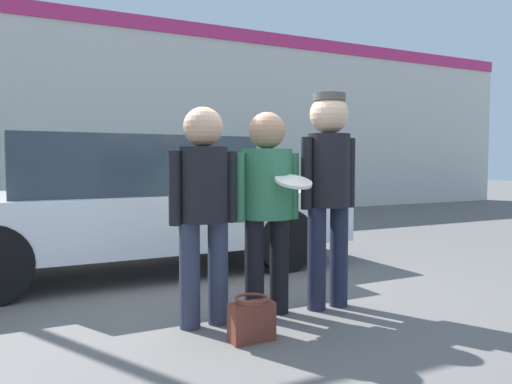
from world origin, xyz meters
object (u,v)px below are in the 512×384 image
(person_left, at_px, (204,198))
(handbag, at_px, (252,320))
(person_middle_with_frisbee, at_px, (267,195))
(shrub, at_px, (237,183))
(parked_car_near, at_px, (132,203))
(person_right, at_px, (329,179))

(person_left, xyz_separation_m, handbag, (0.17, -0.44, -0.79))
(person_middle_with_frisbee, bearing_deg, shrub, 67.08)
(person_left, xyz_separation_m, shrub, (3.27, 6.48, -0.20))
(person_left, distance_m, parked_car_near, 2.18)
(person_middle_with_frisbee, xyz_separation_m, parked_car_near, (-0.54, 2.15, -0.20))
(parked_car_near, bearing_deg, shrub, 52.78)
(shrub, bearing_deg, person_right, -108.63)
(person_middle_with_frisbee, distance_m, person_right, 0.55)
(shrub, xyz_separation_m, handbag, (-3.10, -6.92, -0.59))
(person_right, height_order, shrub, person_right)
(person_middle_with_frisbee, bearing_deg, person_left, -177.56)
(parked_car_near, bearing_deg, person_middle_with_frisbee, -75.79)
(person_right, height_order, parked_car_near, person_right)
(person_right, relative_size, parked_car_near, 0.38)
(person_right, xyz_separation_m, handbag, (-0.90, -0.40, -0.91))
(person_left, height_order, parked_car_near, person_left)
(person_right, relative_size, handbag, 5.82)
(person_right, bearing_deg, person_left, 178.09)
(shrub, relative_size, handbag, 4.92)
(person_right, distance_m, parked_car_near, 2.48)
(person_left, relative_size, person_middle_with_frisbee, 1.01)
(parked_car_near, relative_size, shrub, 3.10)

